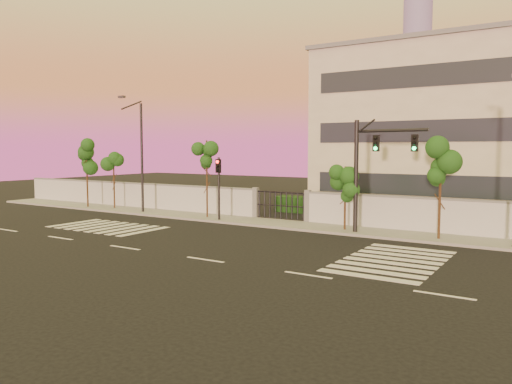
# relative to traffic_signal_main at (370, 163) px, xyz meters

# --- Properties ---
(ground) EXTENTS (120.00, 120.00, 0.00)m
(ground) POSITION_rel_traffic_signal_main_xyz_m (-3.93, -9.76, -4.08)
(ground) COLOR black
(ground) RESTS_ON ground
(sidewalk) EXTENTS (60.00, 3.00, 0.15)m
(sidewalk) POSITION_rel_traffic_signal_main_xyz_m (-3.93, 0.74, -4.01)
(sidewalk) COLOR gray
(sidewalk) RESTS_ON ground
(perimeter_wall) EXTENTS (60.00, 0.36, 2.20)m
(perimeter_wall) POSITION_rel_traffic_signal_main_xyz_m (-3.82, 2.24, -3.01)
(perimeter_wall) COLOR silver
(perimeter_wall) RESTS_ON ground
(hedge_row) EXTENTS (41.00, 4.25, 1.80)m
(hedge_row) POSITION_rel_traffic_signal_main_xyz_m (-2.76, 4.98, -3.26)
(hedge_row) COLOR black
(hedge_row) RESTS_ON ground
(institutional_building) EXTENTS (24.40, 12.40, 12.25)m
(institutional_building) POSITION_rel_traffic_signal_main_xyz_m (5.07, 12.22, 2.07)
(institutional_building) COLOR beige
(institutional_building) RESTS_ON ground
(distant_skyscraper) EXTENTS (16.00, 16.00, 118.00)m
(distant_skyscraper) POSITION_rel_traffic_signal_main_xyz_m (-68.93, 270.24, 57.90)
(distant_skyscraper) COLOR slate
(distant_skyscraper) RESTS_ON ground
(road_markings) EXTENTS (57.00, 7.62, 0.02)m
(road_markings) POSITION_rel_traffic_signal_main_xyz_m (-5.51, -6.01, -4.07)
(road_markings) COLOR silver
(road_markings) RESTS_ON ground
(street_tree_a) EXTENTS (1.65, 1.31, 5.60)m
(street_tree_a) POSITION_rel_traffic_signal_main_xyz_m (-23.87, 0.19, 0.04)
(street_tree_a) COLOR #382314
(street_tree_a) RESTS_ON ground
(street_tree_b) EXTENTS (1.43, 1.14, 4.45)m
(street_tree_b) POSITION_rel_traffic_signal_main_xyz_m (-21.29, 0.69, -0.81)
(street_tree_b) COLOR #382314
(street_tree_b) RESTS_ON ground
(street_tree_c) EXTENTS (1.44, 1.15, 5.44)m
(street_tree_c) POSITION_rel_traffic_signal_main_xyz_m (-11.70, 0.39, -0.08)
(street_tree_c) COLOR #382314
(street_tree_c) RESTS_ON ground
(street_tree_d) EXTENTS (1.50, 1.20, 3.83)m
(street_tree_d) POSITION_rel_traffic_signal_main_xyz_m (-1.62, 0.49, -1.26)
(street_tree_d) COLOR #382314
(street_tree_d) RESTS_ON ground
(street_tree_e) EXTENTS (1.59, 1.27, 5.18)m
(street_tree_e) POSITION_rel_traffic_signal_main_xyz_m (3.73, 0.27, -0.27)
(street_tree_e) COLOR #382314
(street_tree_e) RESTS_ON ground
(traffic_signal_main) EXTENTS (4.08, 0.54, 6.46)m
(traffic_signal_main) POSITION_rel_traffic_signal_main_xyz_m (0.00, 0.00, 0.00)
(traffic_signal_main) COLOR black
(traffic_signal_main) RESTS_ON ground
(traffic_signal_secondary) EXTENTS (0.33, 0.33, 4.30)m
(traffic_signal_secondary) POSITION_rel_traffic_signal_main_xyz_m (-10.30, -0.18, -1.35)
(traffic_signal_secondary) COLOR black
(traffic_signal_secondary) RESTS_ON ground
(streetlight_west) EXTENTS (0.51, 2.07, 8.61)m
(streetlight_west) POSITION_rel_traffic_signal_main_xyz_m (-17.72, 0.04, 0.57)
(streetlight_west) COLOR black
(streetlight_west) RESTS_ON ground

